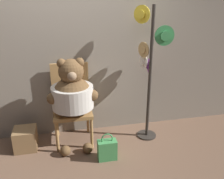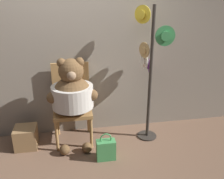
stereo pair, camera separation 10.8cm
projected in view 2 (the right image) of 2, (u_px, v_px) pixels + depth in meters
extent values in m
plane|color=brown|center=(83.00, 155.00, 3.27)|extent=(14.00, 14.00, 0.00)
cube|color=gray|center=(75.00, 47.00, 3.48)|extent=(8.00, 0.10, 2.56)
cylinder|color=#B2844C|center=(57.00, 136.00, 3.29)|extent=(0.04, 0.04, 0.44)
cylinder|color=#B2844C|center=(91.00, 133.00, 3.36)|extent=(0.04, 0.04, 0.44)
cylinder|color=#B2844C|center=(58.00, 121.00, 3.68)|extent=(0.04, 0.04, 0.44)
cylinder|color=#B2844C|center=(88.00, 118.00, 3.76)|extent=(0.04, 0.04, 0.44)
cube|color=#B2844C|center=(73.00, 111.00, 3.43)|extent=(0.52, 0.49, 0.05)
cube|color=#B2844C|center=(71.00, 83.00, 3.52)|extent=(0.52, 0.04, 0.60)
sphere|color=brown|center=(73.00, 96.00, 3.28)|extent=(0.53, 0.53, 0.53)
cylinder|color=silver|center=(73.00, 96.00, 3.28)|extent=(0.54, 0.54, 0.29)
sphere|color=brown|center=(71.00, 71.00, 3.15)|extent=(0.32, 0.32, 0.32)
sphere|color=brown|center=(61.00, 63.00, 3.09)|extent=(0.12, 0.12, 0.12)
sphere|color=brown|center=(79.00, 62.00, 3.13)|extent=(0.12, 0.12, 0.12)
sphere|color=#997A5B|center=(71.00, 75.00, 3.03)|extent=(0.12, 0.12, 0.12)
sphere|color=brown|center=(52.00, 98.00, 3.16)|extent=(0.15, 0.15, 0.15)
sphere|color=brown|center=(92.00, 95.00, 3.25)|extent=(0.15, 0.15, 0.15)
sphere|color=brown|center=(65.00, 150.00, 3.27)|extent=(0.14, 0.14, 0.14)
sphere|color=brown|center=(87.00, 148.00, 3.32)|extent=(0.14, 0.14, 0.14)
cylinder|color=#332D28|center=(147.00, 136.00, 3.70)|extent=(0.28, 0.28, 0.02)
cylinder|color=#332D28|center=(150.00, 77.00, 3.37)|extent=(0.04, 0.04, 1.86)
cylinder|color=#7A388E|center=(150.00, 66.00, 3.47)|extent=(0.05, 0.19, 0.20)
cylinder|color=#7A388E|center=(150.00, 66.00, 3.47)|extent=(0.07, 0.10, 0.09)
cylinder|color=tan|center=(144.00, 50.00, 3.37)|extent=(0.09, 0.20, 0.21)
cylinder|color=tan|center=(144.00, 50.00, 3.37)|extent=(0.08, 0.11, 0.10)
cylinder|color=silver|center=(144.00, 61.00, 3.48)|extent=(0.05, 0.21, 0.21)
cylinder|color=silver|center=(144.00, 61.00, 3.48)|extent=(0.09, 0.11, 0.10)
cylinder|color=yellow|center=(143.00, 14.00, 3.17)|extent=(0.17, 0.18, 0.23)
cylinder|color=yellow|center=(143.00, 14.00, 3.17)|extent=(0.13, 0.13, 0.11)
cylinder|color=#3D9351|center=(165.00, 36.00, 3.19)|extent=(0.26, 0.03, 0.26)
cylinder|color=#3D9351|center=(165.00, 36.00, 3.19)|extent=(0.13, 0.09, 0.13)
cube|color=#479E56|center=(106.00, 150.00, 3.16)|extent=(0.24, 0.13, 0.26)
torus|color=#479E56|center=(106.00, 139.00, 3.10)|extent=(0.15, 0.02, 0.15)
cube|color=#937047|center=(26.00, 137.00, 3.41)|extent=(0.29, 0.29, 0.29)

